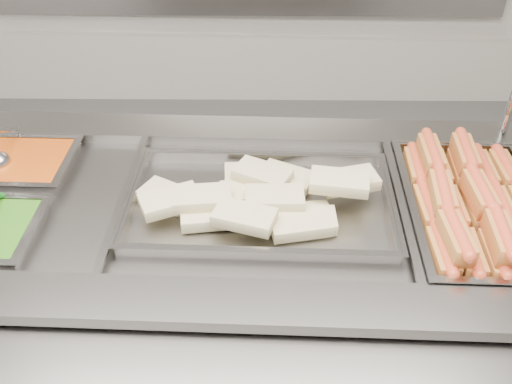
{
  "coord_description": "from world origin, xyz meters",
  "views": [
    {
      "loc": [
        0.08,
        -0.87,
        1.87
      ],
      "look_at": [
        0.07,
        0.31,
        0.94
      ],
      "focal_mm": 40.0,
      "sensor_mm": 36.0,
      "label": 1
    }
  ],
  "objects_px": {
    "steam_counter": "(240,311)",
    "pan_hotdogs": "(474,217)",
    "pan_wraps": "(260,207)",
    "ladle": "(0,161)",
    "sneeze_guard": "(240,32)"
  },
  "relations": [
    {
      "from": "steam_counter",
      "to": "pan_hotdogs",
      "type": "bearing_deg",
      "value": -1.79
    },
    {
      "from": "pan_wraps",
      "to": "ladle",
      "type": "distance_m",
      "value": 0.77
    },
    {
      "from": "pan_hotdogs",
      "to": "steam_counter",
      "type": "bearing_deg",
      "value": 178.21
    },
    {
      "from": "ladle",
      "to": "sneeze_guard",
      "type": "bearing_deg",
      "value": 5.53
    },
    {
      "from": "pan_wraps",
      "to": "pan_hotdogs",
      "type": "bearing_deg",
      "value": -1.79
    },
    {
      "from": "steam_counter",
      "to": "ladle",
      "type": "height_order",
      "value": "ladle"
    },
    {
      "from": "steam_counter",
      "to": "ladle",
      "type": "bearing_deg",
      "value": 167.42
    },
    {
      "from": "sneeze_guard",
      "to": "pan_hotdogs",
      "type": "xyz_separation_m",
      "value": [
        0.63,
        -0.24,
        -0.41
      ]
    },
    {
      "from": "steam_counter",
      "to": "pan_hotdogs",
      "type": "relative_size",
      "value": 3.4
    },
    {
      "from": "sneeze_guard",
      "to": "pan_hotdogs",
      "type": "bearing_deg",
      "value": -21.07
    },
    {
      "from": "steam_counter",
      "to": "sneeze_guard",
      "type": "distance_m",
      "value": 0.86
    },
    {
      "from": "sneeze_guard",
      "to": "ladle",
      "type": "height_order",
      "value": "sneeze_guard"
    },
    {
      "from": "pan_hotdogs",
      "to": "pan_wraps",
      "type": "xyz_separation_m",
      "value": [
        -0.57,
        0.02,
        0.02
      ]
    },
    {
      "from": "steam_counter",
      "to": "pan_hotdogs",
      "type": "distance_m",
      "value": 0.76
    },
    {
      "from": "pan_wraps",
      "to": "ladle",
      "type": "bearing_deg",
      "value": 168.27
    }
  ]
}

